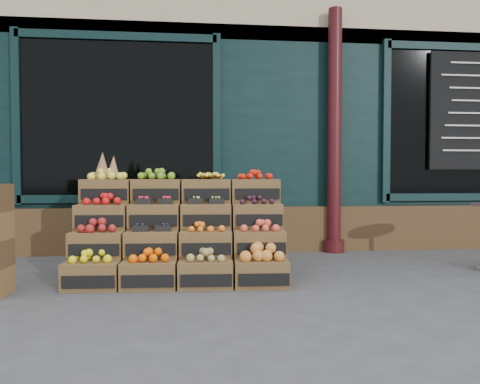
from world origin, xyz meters
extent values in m
plane|color=#3F3F42|center=(0.00, 0.00, 0.00)|extent=(60.00, 60.00, 0.00)
cube|color=black|center=(0.00, 5.20, 2.40)|extent=(12.00, 6.00, 4.80)
cube|color=black|center=(0.00, 2.25, 1.50)|extent=(12.00, 0.12, 3.00)
cube|color=#49321D|center=(0.00, 2.18, 0.30)|extent=(12.00, 0.18, 0.60)
cube|color=black|center=(-1.60, 2.18, 1.75)|extent=(2.40, 0.06, 2.00)
cube|color=black|center=(3.20, 2.18, 1.75)|extent=(2.40, 0.06, 2.00)
cylinder|color=#3A0D10|center=(1.20, 2.05, 1.60)|extent=(0.18, 0.18, 3.20)
cube|color=black|center=(3.20, 2.10, 1.90)|extent=(1.30, 0.04, 1.60)
cube|color=brown|center=(-1.58, 0.32, 0.12)|extent=(0.50, 0.36, 0.24)
cube|color=black|center=(-1.58, 0.14, 0.10)|extent=(0.45, 0.04, 0.11)
cube|color=yellow|center=(-1.58, 0.32, 0.28)|extent=(0.40, 0.28, 0.08)
cube|color=brown|center=(-1.07, 0.30, 0.12)|extent=(0.50, 0.36, 0.24)
cube|color=black|center=(-1.08, 0.12, 0.10)|extent=(0.45, 0.04, 0.11)
cube|color=#EA5303|center=(-1.07, 0.30, 0.29)|extent=(0.40, 0.28, 0.09)
cube|color=brown|center=(-0.56, 0.27, 0.12)|extent=(0.50, 0.36, 0.24)
cube|color=black|center=(-0.57, 0.09, 0.10)|extent=(0.45, 0.04, 0.11)
cube|color=#998C4B|center=(-0.56, 0.27, 0.29)|extent=(0.40, 0.28, 0.08)
cube|color=brown|center=(-0.05, 0.25, 0.12)|extent=(0.50, 0.36, 0.24)
cube|color=black|center=(-0.06, 0.06, 0.10)|extent=(0.45, 0.04, 0.11)
cube|color=orange|center=(-0.05, 0.25, 0.30)|extent=(0.40, 0.28, 0.11)
cube|color=brown|center=(-1.57, 0.53, 0.37)|extent=(0.50, 0.36, 0.24)
cube|color=black|center=(-1.57, 0.35, 0.34)|extent=(0.45, 0.04, 0.11)
cube|color=maroon|center=(-1.57, 0.53, 0.54)|extent=(0.40, 0.28, 0.09)
cube|color=brown|center=(-1.06, 0.50, 0.37)|extent=(0.50, 0.36, 0.24)
cube|color=black|center=(-1.07, 0.32, 0.34)|extent=(0.45, 0.04, 0.11)
cube|color=#1F2245|center=(-1.06, 0.50, 0.50)|extent=(0.40, 0.28, 0.03)
cube|color=brown|center=(-0.55, 0.48, 0.37)|extent=(0.50, 0.36, 0.24)
cube|color=black|center=(-0.56, 0.30, 0.34)|extent=(0.45, 0.04, 0.11)
cube|color=orange|center=(-0.55, 0.48, 0.52)|extent=(0.40, 0.28, 0.07)
cube|color=brown|center=(-0.04, 0.45, 0.37)|extent=(0.50, 0.36, 0.24)
cube|color=black|center=(-0.05, 0.27, 0.34)|extent=(0.45, 0.04, 0.11)
cube|color=#D24934|center=(-0.04, 0.45, 0.53)|extent=(0.40, 0.28, 0.08)
cube|color=brown|center=(-1.56, 0.73, 0.61)|extent=(0.50, 0.36, 0.24)
cube|color=black|center=(-1.56, 0.55, 0.59)|extent=(0.45, 0.04, 0.11)
cube|color=red|center=(-1.56, 0.73, 0.77)|extent=(0.40, 0.28, 0.08)
cube|color=brown|center=(-1.05, 0.71, 0.61)|extent=(0.50, 0.36, 0.24)
cube|color=black|center=(-1.06, 0.53, 0.59)|extent=(0.45, 0.04, 0.11)
cube|color=red|center=(-1.05, 0.71, 0.75)|extent=(0.40, 0.28, 0.03)
cube|color=brown|center=(-0.54, 0.68, 0.61)|extent=(0.50, 0.36, 0.24)
cube|color=black|center=(-0.55, 0.50, 0.59)|extent=(0.45, 0.04, 0.11)
cube|color=#A5D34D|center=(-0.54, 0.68, 0.75)|extent=(0.40, 0.28, 0.03)
cube|color=brown|center=(-0.03, 0.66, 0.61)|extent=(0.50, 0.36, 0.24)
cube|color=black|center=(-0.04, 0.48, 0.59)|extent=(0.45, 0.04, 0.11)
cube|color=black|center=(-0.03, 0.66, 0.76)|extent=(0.40, 0.28, 0.06)
cube|color=brown|center=(-1.55, 0.94, 0.86)|extent=(0.50, 0.36, 0.24)
cube|color=black|center=(-1.55, 0.76, 0.83)|extent=(0.45, 0.04, 0.11)
cube|color=yellow|center=(-1.55, 0.94, 1.02)|extent=(0.40, 0.28, 0.08)
cube|color=brown|center=(-1.04, 0.92, 0.86)|extent=(0.50, 0.36, 0.24)
cube|color=black|center=(-1.05, 0.73, 0.83)|extent=(0.45, 0.04, 0.11)
cube|color=#62901D|center=(-1.04, 0.92, 1.02)|extent=(0.40, 0.28, 0.08)
cube|color=brown|center=(-0.53, 0.89, 0.86)|extent=(0.50, 0.36, 0.24)
cube|color=black|center=(-0.54, 0.71, 0.83)|extent=(0.45, 0.04, 0.11)
cube|color=yellow|center=(-0.53, 0.89, 1.02)|extent=(0.40, 0.28, 0.08)
cube|color=brown|center=(-0.02, 0.86, 0.86)|extent=(0.50, 0.36, 0.24)
cube|color=black|center=(-0.03, 0.68, 0.83)|extent=(0.45, 0.04, 0.11)
cube|color=red|center=(-0.02, 0.86, 1.01)|extent=(0.40, 0.28, 0.07)
cube|color=#49321D|center=(-0.81, 0.49, 0.12)|extent=(2.02, 0.44, 0.24)
cube|color=#49321D|center=(-0.79, 0.70, 0.24)|extent=(2.02, 0.44, 0.49)
cube|color=#49321D|center=(-0.78, 0.90, 0.37)|extent=(2.02, 0.44, 0.73)
cone|color=olive|center=(-1.59, 0.94, 1.12)|extent=(0.17, 0.17, 0.28)
cone|color=olive|center=(-1.49, 0.98, 1.10)|extent=(0.15, 0.15, 0.24)
imported|color=#19591F|center=(-1.30, 2.78, 0.98)|extent=(0.80, 0.62, 1.96)
camera|label=1|loc=(-0.70, -3.97, 1.01)|focal=35.00mm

